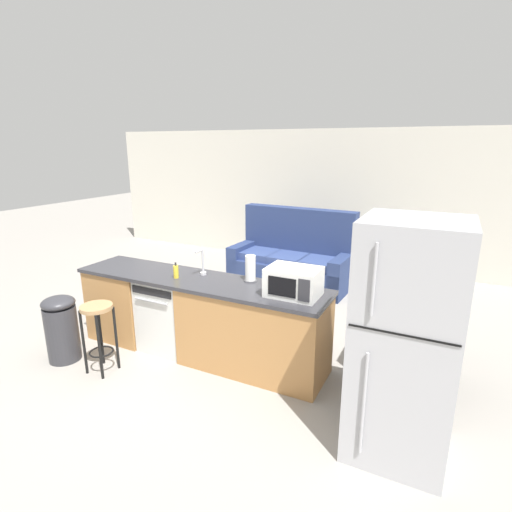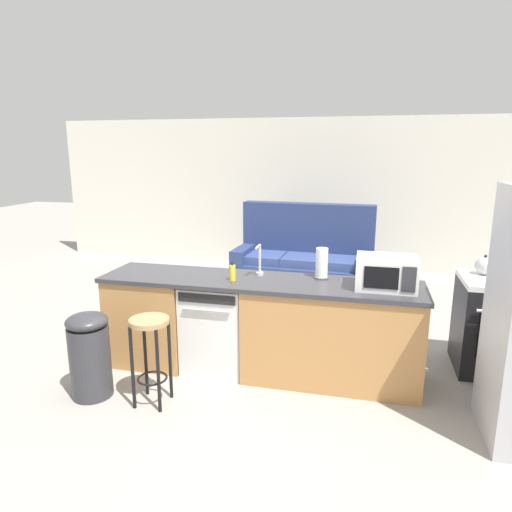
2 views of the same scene
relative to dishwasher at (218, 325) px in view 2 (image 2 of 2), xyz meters
The scene contains 13 objects.
ground_plane 0.49m from the dishwasher, ahead, with size 24.00×24.00×0.00m, color gray.
wall_back 4.33m from the dishwasher, 82.54° to the left, with size 10.00×0.06×2.60m.
kitchen_counter 0.49m from the dishwasher, ahead, with size 2.94×0.66×0.90m.
dishwasher is the anchor object (origin of this frame).
stove_range 2.66m from the dishwasher, 11.91° to the left, with size 0.76×0.68×0.90m.
microwave 1.64m from the dishwasher, ahead, with size 0.50×0.37×0.28m.
sink_faucet 0.73m from the dishwasher, 19.91° to the left, with size 0.07×0.18×0.30m.
paper_towel_roll 1.15m from the dishwasher, 11.38° to the left, with size 0.14×0.14×0.28m.
soap_bottle 0.58m from the dishwasher, 23.41° to the right, with size 0.06×0.06×0.18m.
kettle 2.59m from the dishwasher, 15.58° to the left, with size 0.21×0.17×0.19m.
bar_stool 0.83m from the dishwasher, 112.63° to the right, with size 0.32×0.32×0.74m.
trash_bin 1.17m from the dishwasher, 138.59° to the right, with size 0.35×0.35×0.74m.
couch 2.79m from the dishwasher, 80.68° to the left, with size 2.04×1.00×1.27m.
Camera 2 is at (1.08, -3.88, 2.05)m, focal length 32.00 mm.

